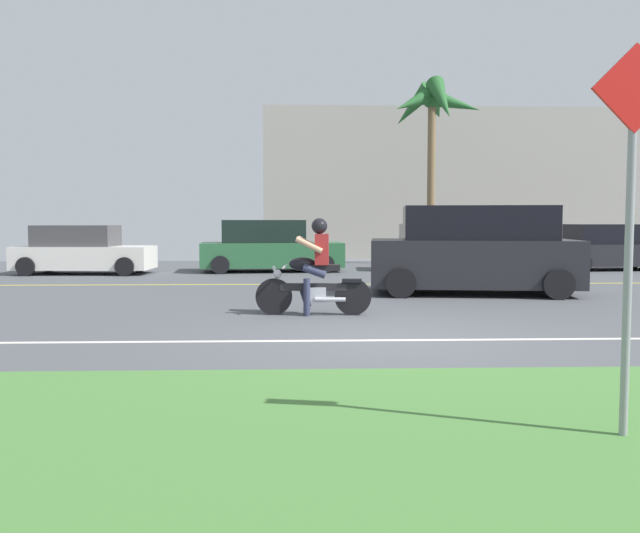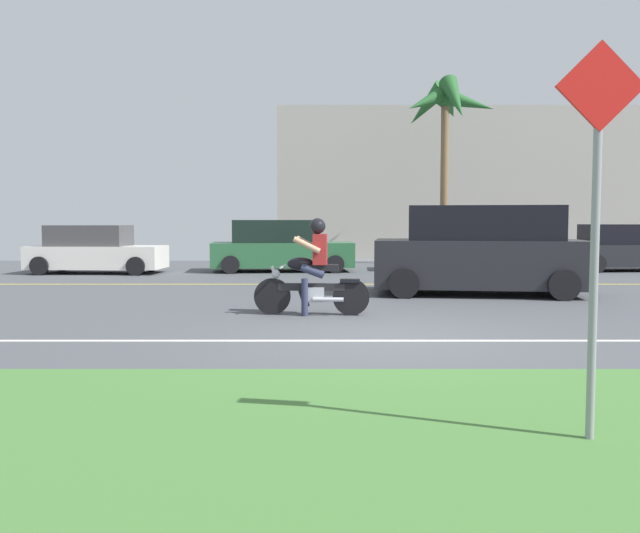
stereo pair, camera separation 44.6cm
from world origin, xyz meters
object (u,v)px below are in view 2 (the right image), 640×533
motorcyclist (313,274)px  suv_nearby (481,252)px  parked_car_0 (96,251)px  palm_tree_0 (446,110)px  parked_car_3 (624,249)px  parked_car_2 (457,249)px  street_sign (597,205)px  parked_car_1 (281,248)px

motorcyclist → suv_nearby: suv_nearby is taller
parked_car_0 → palm_tree_0: 13.24m
parked_car_3 → palm_tree_0: (-5.26, 3.09, 4.96)m
motorcyclist → parked_car_2: bearing=66.2°
suv_nearby → parked_car_3: suv_nearby is taller
suv_nearby → parked_car_0: bearing=150.5°
parked_car_0 → street_sign: street_sign is taller
parked_car_2 → parked_car_3: size_ratio=1.15×
suv_nearby → parked_car_3: 9.44m
parked_car_1 → parked_car_2: bearing=4.1°
parked_car_0 → palm_tree_0: (11.55, 4.16, 4.97)m
parked_car_3 → motorcyclist: bearing=-134.3°
parked_car_1 → parked_car_2: parked_car_1 is taller
parked_car_3 → palm_tree_0: bearing=149.6°
motorcyclist → parked_car_0: size_ratio=0.48×
parked_car_0 → street_sign: 18.22m
suv_nearby → parked_car_3: (6.34, 6.99, -0.24)m
parked_car_0 → motorcyclist: bearing=-53.3°
suv_nearby → motorcyclist: bearing=-138.4°
parked_car_2 → street_sign: street_sign is taller
street_sign → motorcyclist: bearing=107.0°
parked_car_3 → street_sign: bearing=-115.1°
motorcyclist → parked_car_3: motorcyclist is taller
parked_car_3 → street_sign: size_ratio=1.34×
palm_tree_0 → parked_car_3: bearing=-30.4°
parked_car_1 → street_sign: size_ratio=1.62×
palm_tree_0 → street_sign: size_ratio=2.41×
street_sign → suv_nearby: bearing=80.9°
parked_car_1 → parked_car_3: size_ratio=1.21×
parked_car_2 → parked_car_3: bearing=-1.8°
suv_nearby → parked_car_1: bearing=125.5°
parked_car_2 → parked_car_3: (5.39, -0.17, -0.01)m
parked_car_2 → palm_tree_0: bearing=87.5°
motorcyclist → parked_car_0: bearing=126.7°
parked_car_0 → parked_car_3: size_ratio=1.08×
motorcyclist → parked_car_1: size_ratio=0.43×
parked_car_1 → parked_car_3: 11.15m
parked_car_0 → palm_tree_0: size_ratio=0.60×
motorcyclist → parked_car_1: (-1.16, 9.99, 0.06)m
motorcyclist → parked_car_2: motorcyclist is taller
parked_car_3 → parked_car_0: bearing=-176.4°
suv_nearby → street_sign: 10.11m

